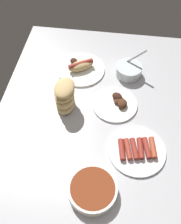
{
  "coord_description": "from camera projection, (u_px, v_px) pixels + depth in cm",
  "views": [
    {
      "loc": [
        -68.7,
        -6.96,
        97.1
      ],
      "look_at": [
        -0.77,
        2.2,
        3.0
      ],
      "focal_mm": 42.28,
      "sensor_mm": 36.0,
      "label": 1
    }
  ],
  "objects": [
    {
      "name": "plate_hotdog_assembled",
      "position": [
        81.0,
        67.0,
        1.35
      ],
      "size": [
        24.26,
        24.26,
        5.61
      ],
      "color": "white",
      "rests_on": "ground_plane"
    },
    {
      "name": "ground_plane",
      "position": [
        96.0,
        117.0,
        1.2
      ],
      "size": [
        120.0,
        90.0,
        3.0
      ],
      "primitive_type": "cube",
      "color": "#B2B2B7"
    },
    {
      "name": "bowl_coleslaw",
      "position": [
        129.0,
        70.0,
        1.32
      ],
      "size": [
        13.02,
        13.71,
        14.88
      ],
      "color": "silver",
      "rests_on": "ground_plane"
    },
    {
      "name": "plate_grilled_meat",
      "position": [
        116.0,
        103.0,
        1.22
      ],
      "size": [
        20.85,
        20.85,
        3.92
      ],
      "color": "white",
      "rests_on": "ground_plane"
    },
    {
      "name": "bowl_chili",
      "position": [
        93.0,
        190.0,
        0.96
      ],
      "size": [
        18.29,
        18.29,
        4.43
      ],
      "color": "white",
      "rests_on": "ground_plane"
    },
    {
      "name": "plate_sausages",
      "position": [
        137.0,
        150.0,
        1.08
      ],
      "size": [
        23.67,
        23.67,
        3.32
      ],
      "color": "white",
      "rests_on": "ground_plane"
    },
    {
      "name": "bread_stack",
      "position": [
        65.0,
        96.0,
        1.16
      ],
      "size": [
        13.22,
        9.98,
        14.4
      ],
      "color": "#E5C689",
      "rests_on": "ground_plane"
    }
  ]
}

